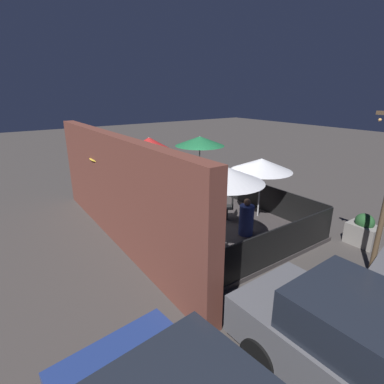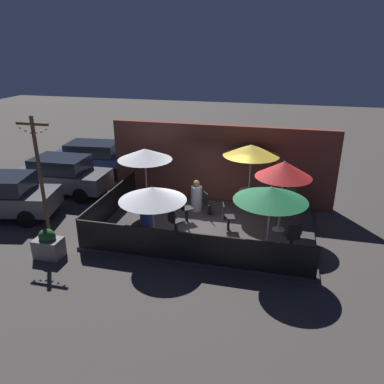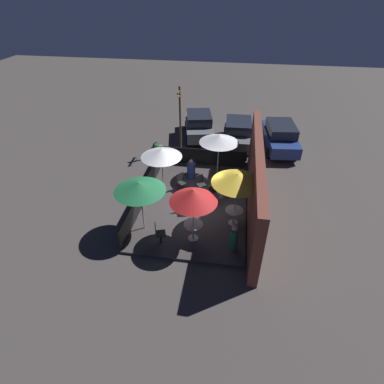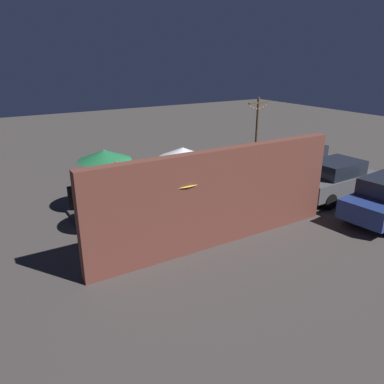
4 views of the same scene
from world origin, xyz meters
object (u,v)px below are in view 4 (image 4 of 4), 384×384
object	(u,v)px
patio_umbrella_1	(172,172)
patio_umbrella_4	(183,152)
patio_umbrella_0	(117,169)
patio_umbrella_2	(246,153)
patio_chair_4	(198,196)
dining_table_1	(173,223)
light_post	(256,136)
dining_table_0	(120,213)
patron_2	(129,235)
patio_chair_2	(160,202)
patron_0	(210,206)
planter_box	(223,170)
parked_car_0	(302,162)
patio_chair_3	(96,206)
parked_car_1	(334,178)
patron_1	(215,187)
patio_chair_0	(193,207)
patio_umbrella_3	(104,155)
patio_chair_1	(188,190)

from	to	relation	value
patio_umbrella_1	patio_umbrella_4	xyz separation A→B (m)	(-2.50, -3.70, -0.50)
patio_umbrella_0	patio_umbrella_2	xyz separation A→B (m)	(-4.93, 0.54, 0.01)
patio_chair_4	dining_table_1	bearing A→B (deg)	0.00
light_post	dining_table_0	bearing A→B (deg)	14.31
patio_chair_4	light_post	world-z (taller)	light_post
patio_umbrella_4	patron_2	world-z (taller)	patio_umbrella_4
patio_chair_2	patron_0	distance (m)	1.92
planter_box	parked_car_0	xyz separation A→B (m)	(-3.23, 2.12, 0.43)
patio_chair_3	parked_car_1	world-z (taller)	parked_car_1
planter_box	parked_car_1	xyz separation A→B (m)	(-2.41, 4.72, 0.43)
dining_table_1	patio_chair_2	distance (m)	2.07
patron_1	patio_chair_0	bearing A→B (deg)	-89.49
patio_umbrella_3	patio_umbrella_4	size ratio (longest dim) A/B	1.15
patio_chair_4	patron_2	bearing A→B (deg)	-13.68
dining_table_0	patio_umbrella_3	bearing A→B (deg)	-98.16
patron_1	patio_chair_4	bearing A→B (deg)	-96.92
patio_umbrella_2	patio_umbrella_4	xyz separation A→B (m)	(1.22, -2.68, -0.37)
patio_umbrella_0	patron_2	distance (m)	2.29
patio_chair_0	patron_1	bearing A→B (deg)	179.24
patio_umbrella_2	patron_0	distance (m)	2.50
patio_umbrella_0	patron_2	xyz separation A→B (m)	(0.34, 1.62, -1.59)
light_post	patio_chair_2	bearing A→B (deg)	14.35
patio_chair_2	planter_box	size ratio (longest dim) A/B	1.00
patio_umbrella_2	planter_box	bearing A→B (deg)	-114.61
parked_car_1	patio_umbrella_2	bearing A→B (deg)	-14.30
planter_box	parked_car_0	distance (m)	3.89
patio_umbrella_2	planter_box	size ratio (longest dim) A/B	2.54
patio_umbrella_2	light_post	bearing A→B (deg)	-136.84
patio_chair_0	parked_car_0	bearing A→B (deg)	156.75
patio_umbrella_1	planter_box	size ratio (longest dim) A/B	2.67
patio_umbrella_2	parked_car_1	distance (m)	4.49
dining_table_0	patron_0	world-z (taller)	patron_0
patron_0	parked_car_0	size ratio (longest dim) A/B	0.29
patio_chair_1	patio_chair_2	xyz separation A→B (m)	(1.63, 0.67, 0.02)
patio_umbrella_4	dining_table_1	xyz separation A→B (m)	(2.50, 3.70, -1.23)
patio_chair_0	patio_chair_3	bearing A→B (deg)	-68.49
planter_box	patio_umbrella_0	bearing A→B (deg)	26.00
patio_umbrella_2	patio_umbrella_4	distance (m)	2.97
patio_umbrella_0	patio_chair_1	world-z (taller)	patio_umbrella_0
patio_chair_3	patron_1	world-z (taller)	patron_1
patio_chair_3	patron_1	distance (m)	4.91
patio_umbrella_1	patio_umbrella_3	bearing A→B (deg)	-76.53
patron_2	parked_car_1	xyz separation A→B (m)	(-9.42, -0.15, 0.15)
patio_umbrella_1	light_post	bearing A→B (deg)	-151.25
parked_car_0	parked_car_1	xyz separation A→B (m)	(0.82, 2.60, 0.00)
patio_umbrella_0	patio_umbrella_1	xyz separation A→B (m)	(-1.20, 1.56, 0.14)
patio_umbrella_2	patio_umbrella_0	bearing A→B (deg)	-6.30
light_post	parked_car_0	distance (m)	2.83
patio_chair_1	patio_chair_4	world-z (taller)	patio_chair_4
patio_umbrella_0	patio_umbrella_2	world-z (taller)	patio_umbrella_0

